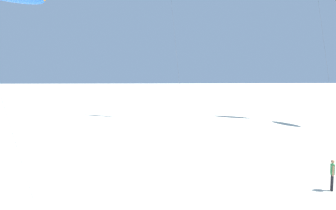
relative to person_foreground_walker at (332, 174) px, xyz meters
name	(u,v)px	position (x,y,z in m)	size (l,w,h in m)	color
person_foreground_walker	(332,174)	(0.00, 0.00, 0.00)	(0.26, 0.50, 1.72)	black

